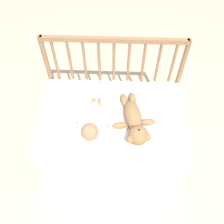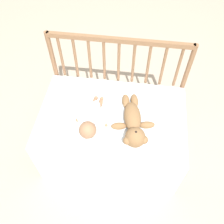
# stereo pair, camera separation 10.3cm
# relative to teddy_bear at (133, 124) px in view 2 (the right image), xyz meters

# --- Properties ---
(ground_plane) EXTENTS (12.00, 12.00, 0.00)m
(ground_plane) POSITION_rel_teddy_bear_xyz_m (-0.16, 0.09, -0.55)
(ground_plane) COLOR tan
(crib_mattress) EXTENTS (1.10, 0.71, 0.49)m
(crib_mattress) POSITION_rel_teddy_bear_xyz_m (-0.16, 0.09, -0.30)
(crib_mattress) COLOR silver
(crib_mattress) RESTS_ON ground_plane
(crib_rail) EXTENTS (1.10, 0.04, 0.91)m
(crib_rail) POSITION_rel_teddy_bear_xyz_m (-0.16, 0.46, 0.08)
(crib_rail) COLOR brown
(crib_rail) RESTS_ON ground_plane
(blanket) EXTENTS (0.82, 0.57, 0.01)m
(blanket) POSITION_rel_teddy_bear_xyz_m (-0.14, 0.06, -0.05)
(blanket) COLOR white
(blanket) RESTS_ON crib_mattress
(teddy_bear) EXTENTS (0.32, 0.49, 0.14)m
(teddy_bear) POSITION_rel_teddy_bear_xyz_m (0.00, 0.00, 0.00)
(teddy_bear) COLOR olive
(teddy_bear) RESTS_ON crib_mattress
(baby) EXTENTS (0.26, 0.40, 0.12)m
(baby) POSITION_rel_teddy_bear_xyz_m (-0.30, 0.00, -0.01)
(baby) COLOR white
(baby) RESTS_ON crib_mattress
(small_pillow) EXTENTS (0.18, 0.14, 0.06)m
(small_pillow) POSITION_rel_teddy_bear_xyz_m (-0.53, -0.20, -0.03)
(small_pillow) COLOR silver
(small_pillow) RESTS_ON crib_mattress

